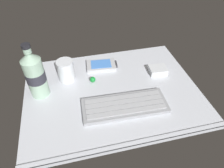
# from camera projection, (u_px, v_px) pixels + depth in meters

# --- Properties ---
(ground_plane) EXTENTS (0.64, 0.48, 0.03)m
(ground_plane) POSITION_uv_depth(u_px,v_px,m) (112.00, 92.00, 0.77)
(ground_plane) COLOR silver
(keyboard) EXTENTS (0.29, 0.12, 0.02)m
(keyboard) POSITION_uv_depth(u_px,v_px,m) (125.00, 106.00, 0.70)
(keyboard) COLOR #93969B
(keyboard) RESTS_ON ground_plane
(handheld_device) EXTENTS (0.13, 0.09, 0.02)m
(handheld_device) POSITION_uv_depth(u_px,v_px,m) (101.00, 65.00, 0.87)
(handheld_device) COLOR #B7BABF
(handheld_device) RESTS_ON ground_plane
(juice_cup) EXTENTS (0.06, 0.06, 0.09)m
(juice_cup) POSITION_uv_depth(u_px,v_px,m) (66.00, 71.00, 0.79)
(juice_cup) COLOR silver
(juice_cup) RESTS_ON ground_plane
(water_bottle) EXTENTS (0.07, 0.07, 0.21)m
(water_bottle) POSITION_uv_depth(u_px,v_px,m) (35.00, 74.00, 0.69)
(water_bottle) COLOR #9EC1A8
(water_bottle) RESTS_ON ground_plane
(charger_block) EXTENTS (0.07, 0.06, 0.02)m
(charger_block) POSITION_uv_depth(u_px,v_px,m) (158.00, 70.00, 0.84)
(charger_block) COLOR silver
(charger_block) RESTS_ON ground_plane
(trackball_mouse) EXTENTS (0.02, 0.02, 0.02)m
(trackball_mouse) POSITION_uv_depth(u_px,v_px,m) (93.00, 80.00, 0.79)
(trackball_mouse) COLOR #198C33
(trackball_mouse) RESTS_ON ground_plane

